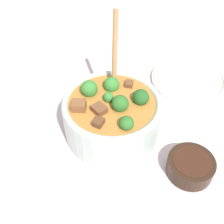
{
  "coord_description": "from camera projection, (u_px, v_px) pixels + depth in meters",
  "views": [
    {
      "loc": [
        -0.34,
        -0.33,
        0.56
      ],
      "look_at": [
        0.0,
        0.0,
        0.07
      ],
      "focal_mm": 45.0,
      "sensor_mm": 36.0,
      "label": 1
    }
  ],
  "objects": [
    {
      "name": "empty_plate",
      "position": [
        189.0,
        79.0,
        0.87
      ],
      "size": [
        0.23,
        0.23,
        0.02
      ],
      "color": "silver",
      "rests_on": "ground_plane"
    },
    {
      "name": "condiment_bowl",
      "position": [
        190.0,
        166.0,
        0.63
      ],
      "size": [
        0.11,
        0.11,
        0.04
      ],
      "color": "black",
      "rests_on": "ground_plane"
    },
    {
      "name": "ground_plane",
      "position": [
        112.0,
        131.0,
        0.73
      ],
      "size": [
        4.0,
        4.0,
        0.0
      ],
      "primitive_type": "plane",
      "color": "silver"
    },
    {
      "name": "stew_bowl",
      "position": [
        112.0,
        114.0,
        0.69
      ],
      "size": [
        0.24,
        0.24,
        0.28
      ],
      "color": "#B2C6BC",
      "rests_on": "ground_plane"
    }
  ]
}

